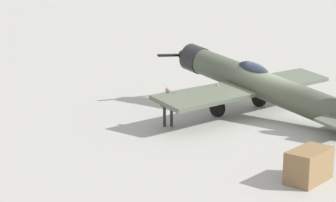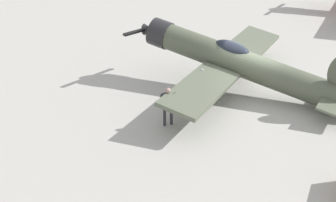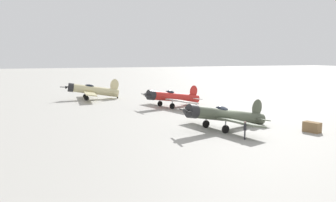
{
  "view_description": "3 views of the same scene",
  "coord_description": "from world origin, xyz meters",
  "views": [
    {
      "loc": [
        -16.44,
        -18.45,
        5.98
      ],
      "look_at": [
        -4.69,
        1.05,
        1.1
      ],
      "focal_mm": 59.31,
      "sensor_mm": 36.0,
      "label": 1
    },
    {
      "loc": [
        -18.96,
        -10.73,
        10.29
      ],
      "look_at": [
        -4.69,
        1.05,
        1.1
      ],
      "focal_mm": 54.58,
      "sensor_mm": 36.0,
      "label": 2
    },
    {
      "loc": [
        -31.01,
        18.25,
        7.46
      ],
      "look_at": [
        11.54,
        2.43,
        1.6
      ],
      "focal_mm": 37.1,
      "sensor_mm": 36.0,
      "label": 3
    }
  ],
  "objects": [
    {
      "name": "ground_plane",
      "position": [
        0.0,
        0.0,
        0.0
      ],
      "size": [
        400.0,
        400.0,
        0.0
      ],
      "primitive_type": "plane",
      "color": "#A8A59E"
    },
    {
      "name": "airplane_foreground",
      "position": [
        -0.1,
        0.5,
        1.43
      ],
      "size": [
        10.89,
        10.54,
        3.07
      ],
      "rotation": [
        0.0,
        0.0,
        1.78
      ],
      "color": "#4C5442",
      "rests_on": "ground_plane"
    },
    {
      "name": "ground_crew_mechanic",
      "position": [
        -4.69,
        1.05,
        1.02
      ],
      "size": [
        0.58,
        0.43,
        1.68
      ],
      "rotation": [
        0.0,
        0.0,
        4.18
      ],
      "color": "#2D2D33",
      "rests_on": "ground_plane"
    },
    {
      "name": "equipment_crate",
      "position": [
        -4.41,
        -6.85,
        0.51
      ],
      "size": [
        1.81,
        1.31,
        1.01
      ],
      "rotation": [
        0.0,
        0.0,
        3.44
      ],
      "color": "olive",
      "rests_on": "ground_plane"
    }
  ]
}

